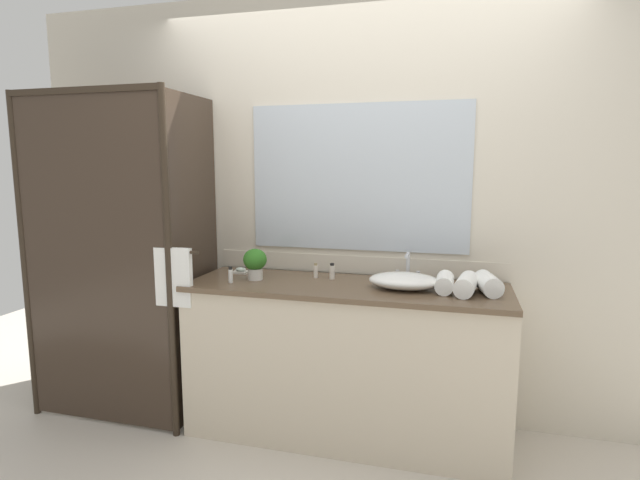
{
  "coord_description": "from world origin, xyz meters",
  "views": [
    {
      "loc": [
        0.58,
        -2.68,
        1.56
      ],
      "look_at": [
        -0.15,
        0.0,
        1.15
      ],
      "focal_mm": 28.0,
      "sensor_mm": 36.0,
      "label": 1
    }
  ],
  "objects_px": {
    "soap_dish": "(241,271)",
    "amenity_bottle_conditioner": "(231,275)",
    "amenity_bottle_lotion": "(316,271)",
    "faucet": "(408,271)",
    "rolled_towel_far_edge": "(445,282)",
    "rolled_towel_near_edge": "(488,284)",
    "amenity_bottle_shampoo": "(332,271)",
    "potted_plant": "(255,262)",
    "rolled_towel_middle": "(466,285)",
    "sink_basin": "(404,281)"
  },
  "relations": [
    {
      "from": "sink_basin",
      "to": "amenity_bottle_lotion",
      "type": "distance_m",
      "value": 0.55
    },
    {
      "from": "sink_basin",
      "to": "faucet",
      "type": "xyz_separation_m",
      "value": [
        0.0,
        0.2,
        0.01
      ]
    },
    {
      "from": "faucet",
      "to": "rolled_towel_far_edge",
      "type": "xyz_separation_m",
      "value": [
        0.22,
        -0.2,
        -0.01
      ]
    },
    {
      "from": "faucet",
      "to": "amenity_bottle_shampoo",
      "type": "distance_m",
      "value": 0.44
    },
    {
      "from": "amenity_bottle_lotion",
      "to": "rolled_towel_near_edge",
      "type": "relative_size",
      "value": 0.39
    },
    {
      "from": "amenity_bottle_lotion",
      "to": "rolled_towel_far_edge",
      "type": "height_order",
      "value": "rolled_towel_far_edge"
    },
    {
      "from": "potted_plant",
      "to": "soap_dish",
      "type": "xyz_separation_m",
      "value": [
        -0.16,
        0.14,
        -0.09
      ]
    },
    {
      "from": "soap_dish",
      "to": "amenity_bottle_lotion",
      "type": "xyz_separation_m",
      "value": [
        0.49,
        -0.0,
        0.03
      ]
    },
    {
      "from": "sink_basin",
      "to": "rolled_towel_near_edge",
      "type": "xyz_separation_m",
      "value": [
        0.44,
        0.01,
        0.01
      ]
    },
    {
      "from": "amenity_bottle_lotion",
      "to": "amenity_bottle_conditioner",
      "type": "distance_m",
      "value": 0.5
    },
    {
      "from": "soap_dish",
      "to": "amenity_bottle_conditioner",
      "type": "height_order",
      "value": "amenity_bottle_conditioner"
    },
    {
      "from": "faucet",
      "to": "potted_plant",
      "type": "relative_size",
      "value": 0.93
    },
    {
      "from": "potted_plant",
      "to": "amenity_bottle_shampoo",
      "type": "bearing_deg",
      "value": 17.2
    },
    {
      "from": "faucet",
      "to": "amenity_bottle_lotion",
      "type": "height_order",
      "value": "faucet"
    },
    {
      "from": "potted_plant",
      "to": "rolled_towel_far_edge",
      "type": "relative_size",
      "value": 0.83
    },
    {
      "from": "rolled_towel_near_edge",
      "to": "sink_basin",
      "type": "bearing_deg",
      "value": -178.78
    },
    {
      "from": "potted_plant",
      "to": "amenity_bottle_lotion",
      "type": "xyz_separation_m",
      "value": [
        0.33,
        0.14,
        -0.06
      ]
    },
    {
      "from": "amenity_bottle_conditioner",
      "to": "rolled_towel_far_edge",
      "type": "bearing_deg",
      "value": 5.85
    },
    {
      "from": "soap_dish",
      "to": "rolled_towel_middle",
      "type": "relative_size",
      "value": 0.42
    },
    {
      "from": "amenity_bottle_shampoo",
      "to": "rolled_towel_near_edge",
      "type": "xyz_separation_m",
      "value": [
        0.87,
        -0.12,
        0.01
      ]
    },
    {
      "from": "amenity_bottle_lotion",
      "to": "rolled_towel_middle",
      "type": "distance_m",
      "value": 0.88
    },
    {
      "from": "rolled_towel_middle",
      "to": "sink_basin",
      "type": "bearing_deg",
      "value": 174.0
    },
    {
      "from": "sink_basin",
      "to": "amenity_bottle_conditioner",
      "type": "distance_m",
      "value": 0.98
    },
    {
      "from": "faucet",
      "to": "potted_plant",
      "type": "bearing_deg",
      "value": -166.73
    },
    {
      "from": "rolled_towel_middle",
      "to": "rolled_towel_far_edge",
      "type": "bearing_deg",
      "value": 160.69
    },
    {
      "from": "soap_dish",
      "to": "amenity_bottle_conditioner",
      "type": "distance_m",
      "value": 0.26
    },
    {
      "from": "faucet",
      "to": "amenity_bottle_conditioner",
      "type": "xyz_separation_m",
      "value": [
        -0.97,
        -0.32,
        -0.01
      ]
    },
    {
      "from": "amenity_bottle_shampoo",
      "to": "soap_dish",
      "type": "bearing_deg",
      "value": 179.26
    },
    {
      "from": "amenity_bottle_lotion",
      "to": "rolled_towel_near_edge",
      "type": "height_order",
      "value": "rolled_towel_near_edge"
    },
    {
      "from": "potted_plant",
      "to": "rolled_towel_near_edge",
      "type": "distance_m",
      "value": 1.31
    },
    {
      "from": "faucet",
      "to": "amenity_bottle_lotion",
      "type": "relative_size",
      "value": 1.91
    },
    {
      "from": "amenity_bottle_conditioner",
      "to": "rolled_towel_near_edge",
      "type": "distance_m",
      "value": 1.42
    },
    {
      "from": "amenity_bottle_lotion",
      "to": "amenity_bottle_conditioner",
      "type": "bearing_deg",
      "value": -150.09
    },
    {
      "from": "amenity_bottle_shampoo",
      "to": "amenity_bottle_conditioner",
      "type": "relative_size",
      "value": 1.03
    },
    {
      "from": "sink_basin",
      "to": "amenity_bottle_lotion",
      "type": "bearing_deg",
      "value": 166.07
    },
    {
      "from": "potted_plant",
      "to": "rolled_towel_middle",
      "type": "height_order",
      "value": "potted_plant"
    },
    {
      "from": "soap_dish",
      "to": "amenity_bottle_shampoo",
      "type": "bearing_deg",
      "value": -0.74
    },
    {
      "from": "faucet",
      "to": "rolled_towel_far_edge",
      "type": "height_order",
      "value": "faucet"
    },
    {
      "from": "potted_plant",
      "to": "amenity_bottle_lotion",
      "type": "height_order",
      "value": "potted_plant"
    },
    {
      "from": "potted_plant",
      "to": "amenity_bottle_conditioner",
      "type": "distance_m",
      "value": 0.17
    },
    {
      "from": "amenity_bottle_conditioner",
      "to": "rolled_towel_middle",
      "type": "relative_size",
      "value": 0.38
    },
    {
      "from": "amenity_bottle_conditioner",
      "to": "rolled_towel_near_edge",
      "type": "bearing_deg",
      "value": 5.14
    },
    {
      "from": "potted_plant",
      "to": "rolled_towel_far_edge",
      "type": "xyz_separation_m",
      "value": [
        1.08,
        0.01,
        -0.06
      ]
    },
    {
      "from": "potted_plant",
      "to": "soap_dish",
      "type": "bearing_deg",
      "value": 137.84
    },
    {
      "from": "faucet",
      "to": "rolled_towel_middle",
      "type": "distance_m",
      "value": 0.4
    },
    {
      "from": "amenity_bottle_conditioner",
      "to": "rolled_towel_near_edge",
      "type": "xyz_separation_m",
      "value": [
        1.41,
        0.13,
        0.01
      ]
    },
    {
      "from": "amenity_bottle_shampoo",
      "to": "rolled_towel_far_edge",
      "type": "relative_size",
      "value": 0.43
    },
    {
      "from": "soap_dish",
      "to": "rolled_towel_far_edge",
      "type": "relative_size",
      "value": 0.45
    },
    {
      "from": "rolled_towel_middle",
      "to": "faucet",
      "type": "bearing_deg",
      "value": 144.23
    },
    {
      "from": "amenity_bottle_shampoo",
      "to": "potted_plant",
      "type": "bearing_deg",
      "value": -162.8
    }
  ]
}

